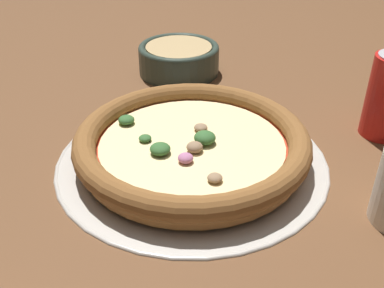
% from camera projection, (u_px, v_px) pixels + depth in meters
% --- Properties ---
extents(ground_plane, '(3.00, 3.00, 0.00)m').
position_uv_depth(ground_plane, '(192.00, 160.00, 0.62)').
color(ground_plane, brown).
extents(pizza_tray, '(0.37, 0.37, 0.01)m').
position_uv_depth(pizza_tray, '(192.00, 158.00, 0.62)').
color(pizza_tray, '#B7B2A8').
rests_on(pizza_tray, ground_plane).
extents(pizza, '(0.32, 0.32, 0.04)m').
position_uv_depth(pizza, '(192.00, 143.00, 0.60)').
color(pizza, '#BC7F42').
rests_on(pizza, pizza_tray).
extents(bowl_near, '(0.15, 0.15, 0.06)m').
position_uv_depth(bowl_near, '(179.00, 57.00, 0.86)').
color(bowl_near, '#334238').
rests_on(bowl_near, ground_plane).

